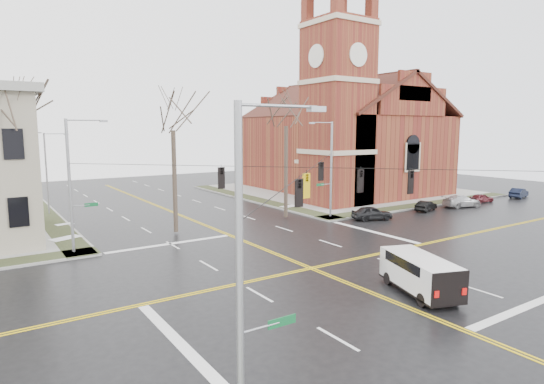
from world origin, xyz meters
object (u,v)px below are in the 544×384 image
church (342,129)px  tree_nw_far (15,118)px  tree_nw_near (173,123)px  streetlight_north_b (26,159)px  parked_car_a (372,213)px  signal_pole_ne (330,167)px  streetlight_north_a (48,170)px  parked_car_e (519,193)px  parked_car_d (481,198)px  cargo_van (418,271)px  parked_car_b (426,206)px  signal_pole_sw (246,270)px  tree_ne (286,120)px  parked_car_c (462,201)px  signal_pole_nw (72,182)px

church → tree_nw_far: 40.54m
church → tree_nw_near: bearing=-158.1°
streetlight_north_b → parked_car_a: bearing=-57.8°
signal_pole_ne → tree_nw_far: 25.99m
streetlight_north_a → signal_pole_ne: bearing=-36.9°
church → parked_car_e: bearing=-48.2°
parked_car_d → tree_nw_far: 47.49m
cargo_van → church: bearing=73.0°
cargo_van → parked_car_b: (20.17, 15.09, -0.61)m
signal_pole_sw → parked_car_a: signal_pole_sw is taller
tree_ne → parked_car_c: bearing=-15.3°
parked_car_c → tree_nw_far: size_ratio=0.35×
church → streetlight_north_b: size_ratio=3.44×
tree_nw_near → signal_pole_sw: bearing=-107.7°
parked_car_a → tree_ne: size_ratio=0.30×
signal_pole_sw → streetlight_north_b: bearing=89.4°
streetlight_north_b → signal_pole_sw: bearing=-90.6°
signal_pole_nw → tree_nw_far: tree_nw_far is taller
church → tree_nw_near: (-28.11, -11.31, 0.48)m
parked_car_a → tree_ne: (-6.35, 5.03, 8.66)m
church → signal_pole_sw: church is taller
parked_car_b → parked_car_c: parked_car_c is taller
signal_pole_nw → signal_pole_sw: bearing=-90.0°
parked_car_e → streetlight_north_a: bearing=56.2°
cargo_van → tree_nw_far: (-16.30, 19.99, 8.03)m
signal_pole_nw → streetlight_north_b: bearing=89.0°
parked_car_b → signal_pole_sw: bearing=106.1°
parked_car_d → parked_car_e: 7.25m
signal_pole_sw → parked_car_a: 32.70m
tree_nw_near → streetlight_north_b: bearing=101.9°
signal_pole_sw → streetlight_north_a: size_ratio=1.12×
cargo_van → tree_ne: bearing=93.2°
parked_car_b → tree_nw_near: (-25.58, 4.64, 8.38)m
parked_car_e → signal_pole_sw: bearing=99.0°
parked_car_b → parked_car_c: 5.30m
cargo_van → signal_pole_nw: bearing=146.2°
signal_pole_ne → signal_pole_sw: same height
signal_pole_nw → parked_car_e: signal_pole_nw is taller
signal_pole_sw → tree_nw_near: (7.98, 24.97, 3.96)m
streetlight_north_b → parked_car_b: size_ratio=2.49×
tree_nw_far → tree_ne: (21.99, -0.09, 0.14)m
streetlight_north_a → tree_nw_near: tree_nw_near is taller
tree_nw_far → streetlight_north_b: bearing=84.0°
parked_car_e → tree_nw_far: bearing=71.9°
signal_pole_ne → streetlight_north_b: bearing=121.1°
tree_nw_near → parked_car_e: bearing=-6.8°
signal_pole_nw → parked_car_a: (25.43, -2.89, -4.30)m
streetlight_north_b → parked_car_e: size_ratio=2.16×
parked_car_b → tree_nw_far: bearing=67.2°
streetlight_north_a → streetlight_north_b: size_ratio=1.00×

